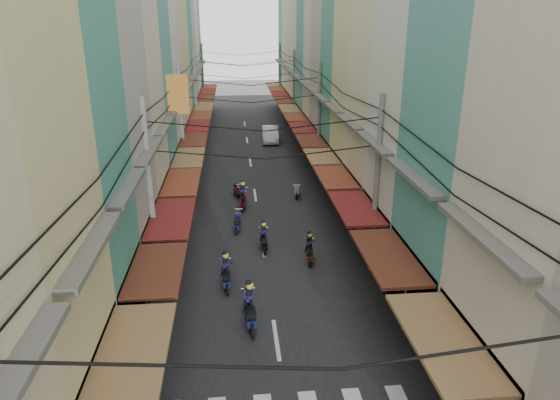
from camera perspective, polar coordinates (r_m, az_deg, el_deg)
ground at (r=20.66m, az=-0.93°, el=-12.46°), size 160.00×160.00×0.00m
road at (r=39.01m, az=-3.30°, el=3.50°), size 10.00×80.00×0.02m
sidewalk_left at (r=39.32m, az=-12.82°, el=3.19°), size 3.00×80.00×0.06m
sidewalk_right at (r=39.76m, az=6.12°, el=3.77°), size 3.00×80.00×0.06m
building_row_left at (r=34.59m, az=-17.22°, el=17.02°), size 7.80×67.67×23.70m
building_row_right at (r=35.10m, az=10.26°, el=16.99°), size 7.80×68.98×22.59m
utility_poles at (r=32.72m, az=-3.16°, el=12.10°), size 10.20×66.13×8.20m
white_car at (r=48.03m, az=-1.10°, el=6.69°), size 5.15×2.26×1.78m
bicycle at (r=21.99m, az=13.70°, el=-10.91°), size 1.56×0.96×1.00m
moving_scooters at (r=25.32m, az=-2.79°, el=-4.66°), size 4.96×16.75×1.97m
parked_scooters at (r=18.64m, az=14.57°, el=-15.53°), size 13.04×11.58×0.94m
pedestrians at (r=21.83m, az=-13.06°, el=-7.99°), size 13.89×17.63×2.25m
market_umbrella at (r=17.69m, az=18.77°, el=-11.84°), size 2.24×2.24×2.36m
traffic_sign at (r=18.95m, az=14.24°, el=-8.76°), size 0.10×0.65×2.97m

